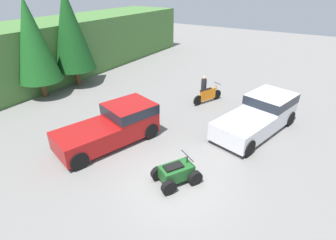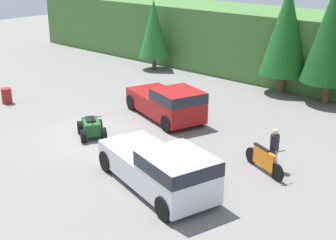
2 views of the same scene
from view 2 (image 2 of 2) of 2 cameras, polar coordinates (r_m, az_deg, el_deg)
ground_plane at (r=22.56m, az=-9.53°, el=-1.97°), size 80.00×80.00×0.00m
hillside_backdrop at (r=33.83m, az=12.04°, el=9.15°), size 44.00×6.00×4.48m
tree_left at (r=34.51m, az=-1.74°, el=11.02°), size 2.23×2.23×5.06m
tree_mid_left at (r=29.18m, az=14.22°, el=10.62°), size 2.91×2.91×6.62m
tree_mid_right at (r=27.75m, az=19.51°, el=10.25°), size 3.13×3.13×7.11m
pickup_truck_red at (r=24.15m, az=0.12°, el=2.20°), size 5.43×3.56×1.80m
pickup_truck_second at (r=16.90m, az=-0.66°, el=-5.85°), size 5.79×3.48×1.80m
dirt_bike at (r=18.96m, az=11.63°, el=-4.81°), size 2.26×1.14×1.21m
quad_atv at (r=22.38m, az=-9.31°, el=-0.93°), size 2.14×1.93×1.15m
rider_person at (r=19.04m, az=12.82°, el=-3.34°), size 0.40×0.40×1.75m
steel_barrel at (r=28.54m, az=-19.07°, el=2.80°), size 0.58×0.58×0.88m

